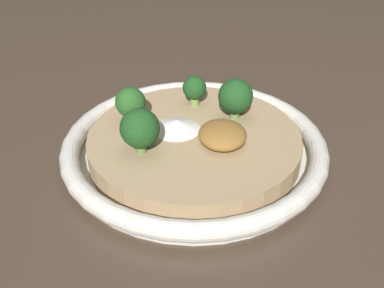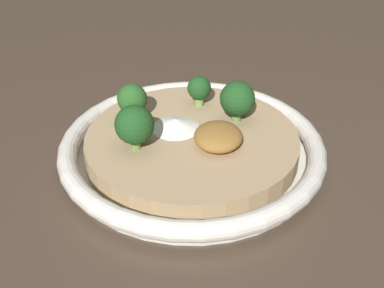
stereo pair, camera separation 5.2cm
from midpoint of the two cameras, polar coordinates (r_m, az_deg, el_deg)
name	(u,v)px [view 2 (the right image)]	position (r m, az deg, el deg)	size (l,w,h in m)	color
ground_plane	(192,158)	(0.53, 2.80, -1.81)	(6.00, 6.00, 0.00)	#47382B
risotto_bowl	(192,146)	(0.52, 2.85, -0.38)	(0.29, 0.29, 0.03)	silver
cheese_sprinkle	(176,124)	(0.52, 0.89, 2.35)	(0.05, 0.05, 0.01)	white
crispy_onion_garnish	(218,136)	(0.49, 6.13, 0.80)	(0.06, 0.05, 0.02)	olive
broccoli_back	(237,99)	(0.53, 8.21, 5.21)	(0.04, 0.04, 0.05)	#668E47
broccoli_front_left	(132,100)	(0.53, -4.33, 5.20)	(0.03, 0.03, 0.04)	#668E47
broccoli_front_right	(134,125)	(0.48, -3.76, 2.15)	(0.04, 0.04, 0.05)	#668E47
broccoli_left	(196,89)	(0.56, 3.20, 6.49)	(0.03, 0.03, 0.04)	#759E4C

